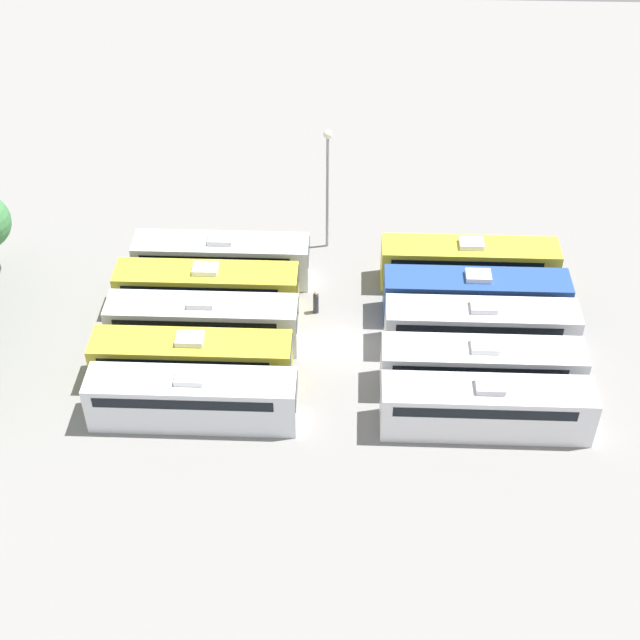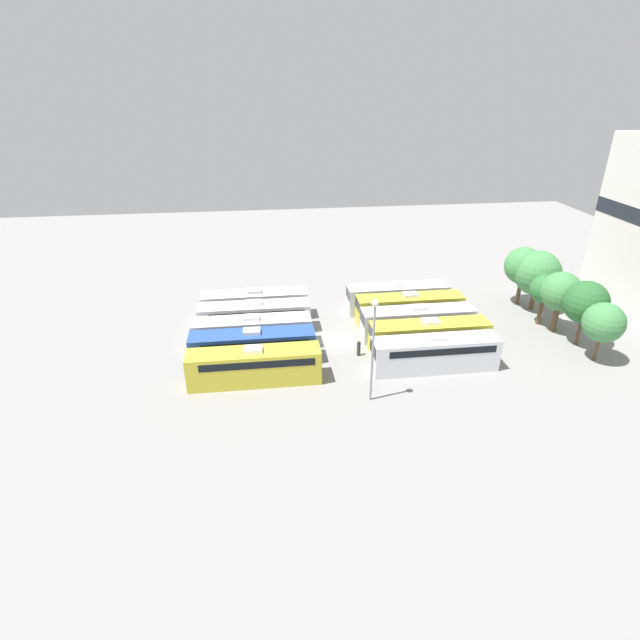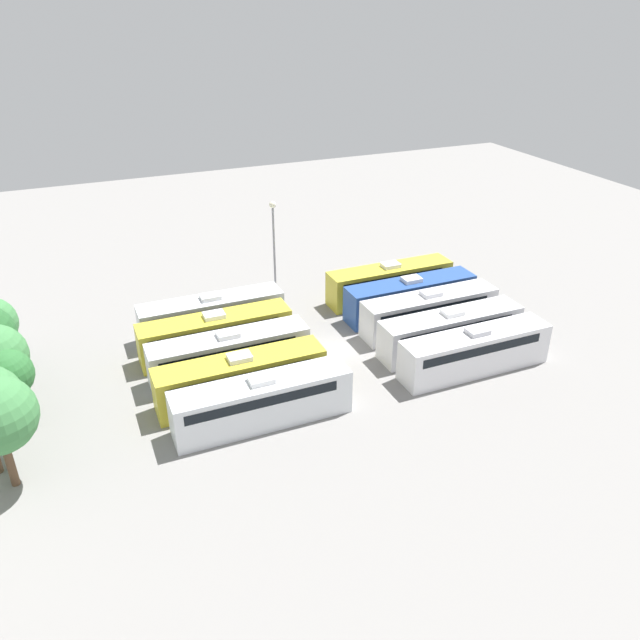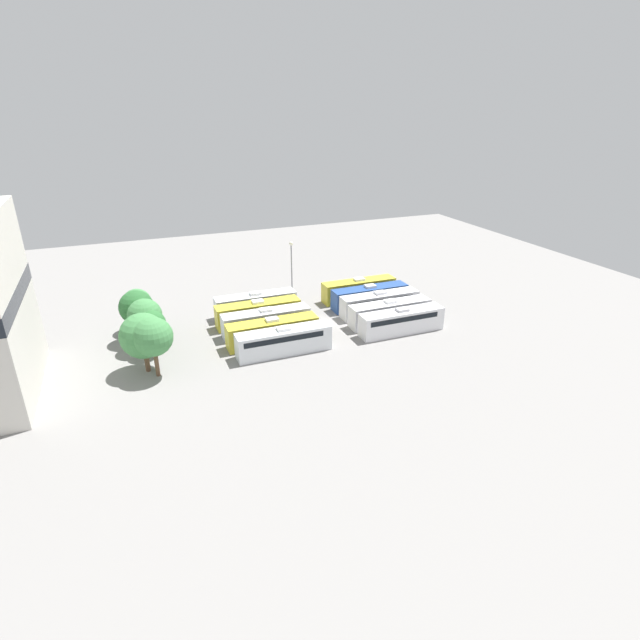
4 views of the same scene
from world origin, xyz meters
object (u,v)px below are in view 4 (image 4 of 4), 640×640
(bus_0, at_px, (401,321))
(light_pole, at_px, (291,262))
(bus_2, at_px, (379,303))
(bus_3, at_px, (370,296))
(bus_1, at_px, (390,312))
(tree_0, at_px, (153,337))
(tree_2, at_px, (152,324))
(tree_3, at_px, (145,316))
(tree_1, at_px, (143,336))
(tree_4, at_px, (136,307))
(bus_4, at_px, (359,289))
(bus_6, at_px, (272,331))
(bus_8, at_px, (258,312))
(bus_9, at_px, (256,304))
(bus_7, at_px, (266,321))
(tree_5, at_px, (137,303))
(bus_5, at_px, (284,340))
(worker_person, at_px, (306,311))

(bus_0, bearing_deg, light_pole, 28.32)
(bus_2, xyz_separation_m, bus_3, (3.06, 0.03, 0.00))
(bus_1, distance_m, tree_0, 31.91)
(tree_2, distance_m, tree_3, 2.00)
(bus_1, distance_m, light_pole, 17.66)
(tree_1, bearing_deg, tree_4, 1.20)
(bus_0, bearing_deg, tree_4, 72.21)
(bus_4, bearing_deg, light_pole, 67.20)
(tree_3, bearing_deg, bus_6, -105.54)
(bus_2, height_order, tree_4, tree_4)
(bus_8, xyz_separation_m, tree_3, (-2.63, 14.86, 2.84))
(tree_0, distance_m, tree_2, 5.58)
(light_pole, bearing_deg, bus_9, 120.80)
(bus_7, height_order, bus_9, same)
(bus_0, height_order, tree_0, tree_0)
(bus_4, bearing_deg, tree_2, 104.09)
(bus_3, height_order, tree_2, tree_2)
(tree_0, relative_size, tree_5, 1.19)
(bus_0, distance_m, bus_1, 3.30)
(tree_3, bearing_deg, bus_1, -97.31)
(bus_9, bearing_deg, bus_1, -121.20)
(tree_0, xyz_separation_m, tree_4, (10.44, 1.15, -0.21))
(bus_5, relative_size, tree_1, 1.67)
(bus_7, height_order, tree_1, tree_1)
(bus_4, bearing_deg, tree_4, 95.16)
(bus_9, relative_size, light_pole, 1.27)
(tree_2, xyz_separation_m, tree_3, (1.83, 0.68, 0.45))
(bus_2, bearing_deg, bus_6, 101.80)
(tree_4, bearing_deg, tree_0, -173.71)
(bus_3, bearing_deg, bus_9, 78.67)
(bus_6, height_order, tree_1, tree_1)
(bus_6, xyz_separation_m, tree_5, (10.49, 15.50, 2.29))
(bus_2, distance_m, bus_3, 3.06)
(worker_person, relative_size, light_pole, 0.18)
(bus_6, xyz_separation_m, bus_9, (10.05, -0.53, 0.00))
(worker_person, xyz_separation_m, tree_2, (-4.40, 21.28, 3.32))
(tree_5, bearing_deg, bus_1, -107.79)
(bus_6, relative_size, tree_2, 2.05)
(worker_person, xyz_separation_m, tree_1, (-8.35, 22.57, 3.67))
(bus_1, bearing_deg, bus_8, 68.52)
(bus_2, xyz_separation_m, tree_5, (6.86, 32.87, 2.29))
(bus_4, height_order, worker_person, bus_4)
(bus_3, relative_size, bus_4, 1.00)
(bus_8, height_order, tree_2, tree_2)
(tree_0, xyz_separation_m, tree_1, (1.58, 0.97, -0.38))
(bus_6, relative_size, tree_0, 1.67)
(bus_7, height_order, light_pole, light_pole)
(bus_2, height_order, tree_5, tree_5)
(bus_8, bearing_deg, bus_1, -111.48)
(bus_9, relative_size, tree_3, 1.76)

